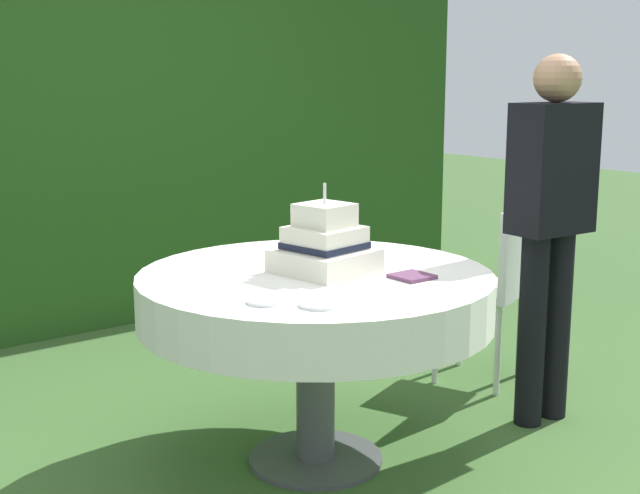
% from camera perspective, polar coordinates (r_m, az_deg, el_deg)
% --- Properties ---
extents(ground_plane, '(20.00, 20.00, 0.00)m').
position_cam_1_polar(ground_plane, '(3.60, -0.29, -13.72)').
color(ground_plane, '#3D602D').
extents(foliage_hedge, '(6.01, 0.67, 2.57)m').
position_cam_1_polar(foliage_hedge, '(5.51, -17.06, 8.35)').
color(foliage_hedge, '#234C19').
rests_on(foliage_hedge, ground_plane).
extents(cake_table, '(1.37, 1.37, 0.77)m').
position_cam_1_polar(cake_table, '(3.38, -0.30, -3.46)').
color(cake_table, '#4C4C51').
rests_on(cake_table, ground_plane).
extents(wedding_cake, '(0.37, 0.37, 0.34)m').
position_cam_1_polar(wedding_cake, '(3.35, 0.30, 0.07)').
color(wedding_cake, silver).
rests_on(wedding_cake, cake_table).
extents(serving_plate_near, '(0.13, 0.13, 0.01)m').
position_cam_1_polar(serving_plate_near, '(2.93, -3.56, -3.54)').
color(serving_plate_near, white).
rests_on(serving_plate_near, cake_table).
extents(serving_plate_far, '(0.14, 0.14, 0.01)m').
position_cam_1_polar(serving_plate_far, '(2.89, 0.00, -3.74)').
color(serving_plate_far, white).
rests_on(serving_plate_far, cake_table).
extents(napkin_stack, '(0.14, 0.14, 0.01)m').
position_cam_1_polar(napkin_stack, '(3.28, 6.00, -1.92)').
color(napkin_stack, '#603856').
rests_on(napkin_stack, cake_table).
extents(garden_chair, '(0.51, 0.51, 0.89)m').
position_cam_1_polar(garden_chair, '(4.37, 11.38, -1.93)').
color(garden_chair, white).
rests_on(garden_chair, ground_plane).
extents(standing_person, '(0.37, 0.22, 1.60)m').
position_cam_1_polar(standing_person, '(3.86, 14.76, 2.07)').
color(standing_person, black).
rests_on(standing_person, ground_plane).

